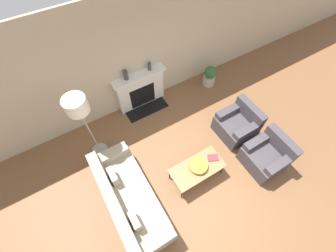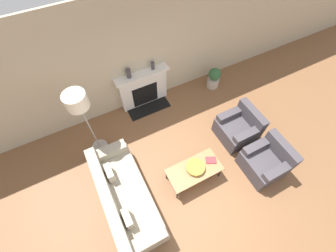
{
  "view_description": "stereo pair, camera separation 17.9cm",
  "coord_description": "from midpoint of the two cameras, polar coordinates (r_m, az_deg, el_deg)",
  "views": [
    {
      "loc": [
        -1.46,
        -0.89,
        4.77
      ],
      "look_at": [
        0.02,
        1.57,
        0.45
      ],
      "focal_mm": 24.0,
      "sensor_mm": 36.0,
      "label": 1
    },
    {
      "loc": [
        -1.3,
        -0.98,
        4.77
      ],
      "look_at": [
        0.02,
        1.57,
        0.45
      ],
      "focal_mm": 24.0,
      "sensor_mm": 36.0,
      "label": 2
    }
  ],
  "objects": [
    {
      "name": "floor_lamp",
      "position": [
        4.39,
        -20.7,
        4.83
      ],
      "size": [
        0.42,
        0.42,
        1.86
      ],
      "color": "gray",
      "rests_on": "ground_plane"
    },
    {
      "name": "ground_plane",
      "position": [
        5.05,
        9.45,
        -16.37
      ],
      "size": [
        18.0,
        18.0,
        0.0
      ],
      "primitive_type": "plane",
      "color": "brown"
    },
    {
      "name": "mantel_vase_left",
      "position": [
        5.34,
        -9.02,
        13.05
      ],
      "size": [
        0.11,
        0.11,
        0.23
      ],
      "color": "#3D383D",
      "rests_on": "fireplace"
    },
    {
      "name": "coffee_table",
      "position": [
        4.79,
        7.76,
        -11.04
      ],
      "size": [
        1.13,
        0.56,
        0.41
      ],
      "color": "olive",
      "rests_on": "ground_plane"
    },
    {
      "name": "bowl",
      "position": [
        4.73,
        8.08,
        -10.35
      ],
      "size": [
        0.39,
        0.39,
        0.09
      ],
      "color": "#BC8E2D",
      "rests_on": "coffee_table"
    },
    {
      "name": "book",
      "position": [
        4.89,
        11.9,
        -8.51
      ],
      "size": [
        0.27,
        0.23,
        0.02
      ],
      "rotation": [
        0.0,
        0.0,
        -0.43
      ],
      "color": "#9E2D33",
      "rests_on": "coffee_table"
    },
    {
      "name": "mantel_vase_center_left",
      "position": [
        5.51,
        -2.93,
        15.05
      ],
      "size": [
        0.08,
        0.08,
        0.2
      ],
      "color": "#3D383D",
      "rests_on": "fireplace"
    },
    {
      "name": "fireplace",
      "position": [
        5.85,
        -5.36,
        9.34
      ],
      "size": [
        1.36,
        0.59,
        1.04
      ],
      "color": "silver",
      "rests_on": "ground_plane"
    },
    {
      "name": "potted_plant",
      "position": [
        6.53,
        12.35,
        11.82
      ],
      "size": [
        0.34,
        0.34,
        0.62
      ],
      "color": "#B2A899",
      "rests_on": "ground_plane"
    },
    {
      "name": "armchair_near",
      "position": [
        5.38,
        24.5,
        -8.16
      ],
      "size": [
        0.81,
        0.82,
        0.82
      ],
      "rotation": [
        0.0,
        0.0,
        -1.57
      ],
      "color": "#423D42",
      "rests_on": "ground_plane"
    },
    {
      "name": "couch",
      "position": [
        4.71,
        -9.95,
        -17.29
      ],
      "size": [
        0.85,
        2.12,
        0.78
      ],
      "rotation": [
        0.0,
        0.0,
        1.57
      ],
      "color": "#9E937F",
      "rests_on": "ground_plane"
    },
    {
      "name": "armchair_far",
      "position": [
        5.61,
        18.34,
        -0.5
      ],
      "size": [
        0.81,
        0.82,
        0.82
      ],
      "rotation": [
        0.0,
        0.0,
        -1.57
      ],
      "color": "#423D42",
      "rests_on": "ground_plane"
    },
    {
      "name": "wall_back",
      "position": [
        5.32,
        -6.55,
        17.41
      ],
      "size": [
        18.0,
        0.06,
        2.9
      ],
      "color": "#BCAD8E",
      "rests_on": "ground_plane"
    }
  ]
}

